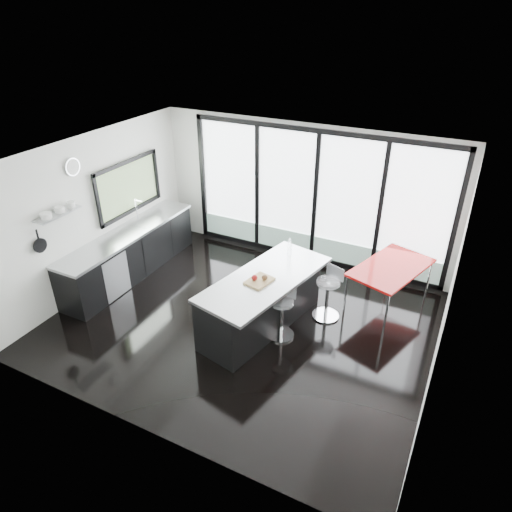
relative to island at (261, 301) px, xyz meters
The scene contains 11 objects.
floor 0.59m from the island, 166.85° to the right, with size 6.00×5.00×0.00m, color black.
ceiling 2.33m from the island, 166.85° to the right, with size 6.00×5.00×0.00m, color white.
wall_back 2.52m from the island, 91.02° to the left, with size 6.00×0.09×2.80m.
wall_front 2.75m from the island, 96.95° to the right, with size 6.00×0.00×2.80m, color silver.
wall_left 3.46m from the island, behind, with size 0.26×5.00×2.80m.
wall_right 2.84m from the island, ahead, with size 0.00×5.00×2.80m, color silver.
counter_cabinets 3.00m from the island, behind, with size 0.69×3.24×1.36m.
island is the anchor object (origin of this frame).
bar_stool_near 0.44m from the island, 14.81° to the right, with size 0.43×0.43×0.68m, color silver.
bar_stool_far 1.13m from the island, 38.64° to the left, with size 0.45×0.45×0.72m, color silver.
red_table 2.26m from the island, 40.35° to the left, with size 0.87×1.53×0.82m, color #9C0A09.
Camera 1 is at (2.96, -5.38, 4.74)m, focal length 32.00 mm.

